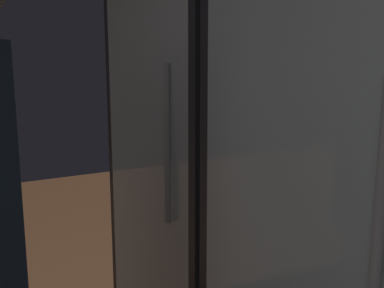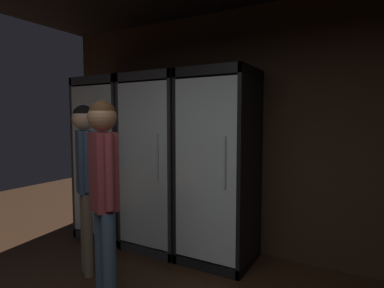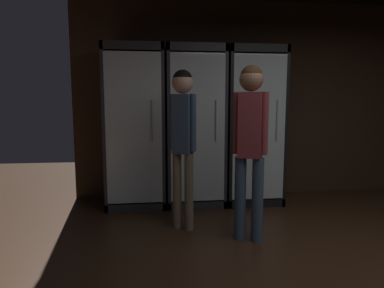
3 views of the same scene
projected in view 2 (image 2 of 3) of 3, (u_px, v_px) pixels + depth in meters
wall_back at (280, 133)px, 3.44m from camera, size 6.00×0.06×2.80m
cooler_far_left at (114, 159)px, 4.22m from camera, size 0.75×0.70×2.08m
cooler_left at (162, 163)px, 3.83m from camera, size 0.75×0.70×2.08m
cooler_center at (221, 168)px, 3.45m from camera, size 0.75×0.70×2.08m
shopper_near at (85, 165)px, 3.10m from camera, size 0.27×0.22×1.69m
shopper_far at (104, 183)px, 2.49m from camera, size 0.31×0.24×1.70m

